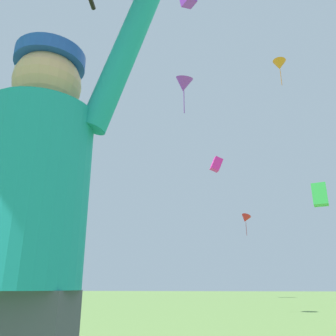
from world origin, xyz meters
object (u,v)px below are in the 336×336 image
Objects in this scene: distant_kite_magenta_low_left at (216,164)px; distant_kite_red_mid_right at (246,219)px; distant_kite_green_far_center at (320,195)px; distant_kite_orange_overhead_distant at (279,65)px; kite_flyer_person at (26,248)px; distant_kite_purple_low_right at (184,85)px.

distant_kite_magenta_low_left is 4.81m from distant_kite_red_mid_right.
distant_kite_orange_overhead_distant is (-0.96, 1.81, 10.35)m from distant_kite_green_far_center.
distant_kite_green_far_center is (6.41, 19.65, 4.94)m from kite_flyer_person.
distant_kite_red_mid_right is 11.84m from distant_kite_orange_overhead_distant.
distant_kite_magenta_low_left is 0.72× the size of distant_kite_red_mid_right.
kite_flyer_person is 1.50× the size of distant_kite_green_far_center.
kite_flyer_person is 1.26× the size of distant_kite_purple_low_right.
distant_kite_orange_overhead_distant is at bearing -34.95° from distant_kite_magenta_low_left.
distant_kite_orange_overhead_distant is at bearing -58.17° from distant_kite_red_mid_right.
kite_flyer_person is 12.00m from distant_kite_purple_low_right.
kite_flyer_person is at bearing -108.08° from distant_kite_green_far_center.
distant_kite_green_far_center is at bearing -41.73° from distant_kite_magenta_low_left.
distant_kite_purple_low_right is at bearing -117.17° from distant_kite_orange_overhead_distant.
distant_kite_red_mid_right is 1.15× the size of distant_kite_purple_low_right.
distant_kite_orange_overhead_distant is (5.96, 11.61, 8.45)m from distant_kite_purple_low_right.
distant_kite_orange_overhead_distant reaches higher than distant_kite_purple_low_right.
distant_kite_green_far_center is 8.91m from distant_kite_magenta_low_left.
distant_kite_green_far_center is 7.59m from distant_kite_red_mid_right.
kite_flyer_person is 1.10× the size of distant_kite_red_mid_right.
distant_kite_purple_low_right is 15.55m from distant_kite_orange_overhead_distant.
distant_kite_red_mid_right is 0.83× the size of distant_kite_orange_overhead_distant.
distant_kite_magenta_low_left is at bearing 145.05° from distant_kite_orange_overhead_distant.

